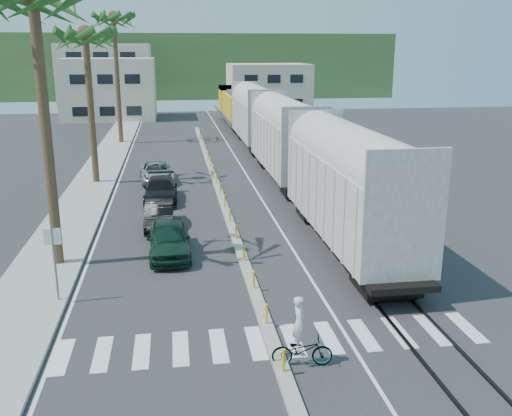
{
  "coord_description": "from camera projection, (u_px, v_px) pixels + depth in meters",
  "views": [
    {
      "loc": [
        -2.89,
        -18.25,
        9.06
      ],
      "look_at": [
        0.8,
        6.86,
        2.0
      ],
      "focal_mm": 40.0,
      "sensor_mm": 36.0,
      "label": 1
    }
  ],
  "objects": [
    {
      "name": "street_sign",
      "position": [
        54.0,
        253.0,
        20.58
      ],
      "size": [
        0.6,
        0.08,
        3.0
      ],
      "color": "slate",
      "rests_on": "ground"
    },
    {
      "name": "buildings",
      "position": [
        147.0,
        82.0,
        86.46
      ],
      "size": [
        38.0,
        27.0,
        10.0
      ],
      "color": "beige",
      "rests_on": "ground"
    },
    {
      "name": "car_lead",
      "position": [
        169.0,
        239.0,
        25.83
      ],
      "size": [
        1.99,
        4.63,
        1.56
      ],
      "primitive_type": "imported",
      "rotation": [
        0.0,
        0.0,
        0.02
      ],
      "color": "#103120",
      "rests_on": "ground"
    },
    {
      "name": "palm_trees",
      "position": [
        89.0,
        22.0,
        37.83
      ],
      "size": [
        3.5,
        37.2,
        13.75
      ],
      "color": "brown",
      "rests_on": "ground"
    },
    {
      "name": "hillside",
      "position": [
        184.0,
        66.0,
        113.93
      ],
      "size": [
        80.0,
        20.0,
        12.0
      ],
      "primitive_type": "cube",
      "color": "#385628",
      "rests_on": "ground"
    },
    {
      "name": "median",
      "position": [
        217.0,
        185.0,
        39.23
      ],
      "size": [
        0.45,
        60.0,
        0.85
      ],
      "color": "gray",
      "rests_on": "ground"
    },
    {
      "name": "freight_train",
      "position": [
        271.0,
        129.0,
        45.81
      ],
      "size": [
        3.0,
        60.94,
        5.85
      ],
      "color": "#A29F95",
      "rests_on": "ground"
    },
    {
      "name": "lane_markings",
      "position": [
        184.0,
        172.0,
        43.75
      ],
      "size": [
        9.42,
        90.0,
        0.01
      ],
      "color": "silver",
      "rests_on": "ground"
    },
    {
      "name": "sidewalk",
      "position": [
        99.0,
        174.0,
        42.84
      ],
      "size": [
        3.0,
        90.0,
        0.15
      ],
      "primitive_type": "cube",
      "color": "gray",
      "rests_on": "ground"
    },
    {
      "name": "ground",
      "position": [
        262.0,
        314.0,
        20.22
      ],
      "size": [
        140.0,
        140.0,
        0.0
      ],
      "primitive_type": "plane",
      "color": "#28282B",
      "rests_on": "ground"
    },
    {
      "name": "crosswalk",
      "position": [
        271.0,
        342.0,
        18.32
      ],
      "size": [
        14.0,
        2.2,
        0.01
      ],
      "primitive_type": "cube",
      "color": "silver",
      "rests_on": "ground"
    },
    {
      "name": "car_rear",
      "position": [
        156.0,
        172.0,
        40.52
      ],
      "size": [
        3.09,
        5.24,
        1.35
      ],
      "primitive_type": "imported",
      "rotation": [
        0.0,
        0.0,
        0.09
      ],
      "color": "#A3A6A9",
      "rests_on": "ground"
    },
    {
      "name": "car_third",
      "position": [
        161.0,
        190.0,
        35.15
      ],
      "size": [
        2.1,
        4.97,
        1.43
      ],
      "primitive_type": "imported",
      "rotation": [
        0.0,
        0.0,
        -0.01
      ],
      "color": "black",
      "rests_on": "ground"
    },
    {
      "name": "cyclist",
      "position": [
        301.0,
        344.0,
        16.8
      ],
      "size": [
        1.04,
        1.95,
        2.2
      ],
      "rotation": [
        0.0,
        0.0,
        1.46
      ],
      "color": "#9EA0A5",
      "rests_on": "ground"
    },
    {
      "name": "car_second",
      "position": [
        159.0,
        215.0,
        29.86
      ],
      "size": [
        1.48,
        4.21,
        1.39
      ],
      "primitive_type": "imported",
      "rotation": [
        0.0,
        0.0,
        -0.0
      ],
      "color": "black",
      "rests_on": "ground"
    },
    {
      "name": "rails",
      "position": [
        269.0,
        162.0,
        47.61
      ],
      "size": [
        1.56,
        100.0,
        0.06
      ],
      "color": "black",
      "rests_on": "ground"
    }
  ]
}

